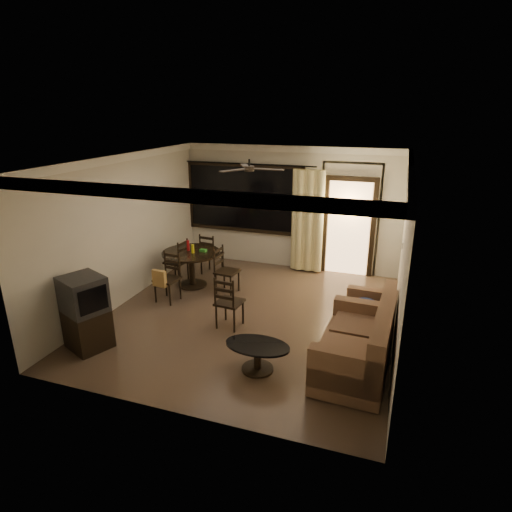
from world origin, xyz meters
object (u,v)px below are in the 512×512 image
(dining_chair_east, at_px, (227,279))
(dining_table, at_px, (192,259))
(coffee_table, at_px, (257,353))
(dining_chair_west, at_px, (177,269))
(tv_cabinet, at_px, (86,313))
(armchair, at_px, (371,314))
(side_chair, at_px, (229,311))
(sofa, at_px, (359,348))
(dining_chair_north, at_px, (211,261))
(dining_chair_south, at_px, (167,286))

(dining_chair_east, bearing_deg, dining_table, 89.92)
(coffee_table, bearing_deg, dining_chair_west, 136.10)
(tv_cabinet, bearing_deg, armchair, 47.91)
(tv_cabinet, xyz_separation_m, side_chair, (1.84, 1.32, -0.31))
(dining_table, distance_m, sofa, 4.21)
(side_chair, bearing_deg, tv_cabinet, 40.56)
(dining_chair_north, relative_size, tv_cabinet, 0.81)
(dining_table, relative_size, dining_chair_west, 1.27)
(dining_chair_east, distance_m, side_chair, 1.46)
(dining_chair_south, height_order, tv_cabinet, tv_cabinet)
(dining_table, relative_size, armchair, 1.43)
(tv_cabinet, height_order, coffee_table, tv_cabinet)
(dining_table, bearing_deg, sofa, -29.30)
(coffee_table, bearing_deg, dining_chair_north, 123.89)
(tv_cabinet, relative_size, coffee_table, 1.25)
(dining_table, xyz_separation_m, dining_chair_east, (0.83, -0.10, -0.31))
(sofa, distance_m, side_chair, 2.33)
(dining_table, relative_size, dining_chair_south, 1.27)
(dining_chair_west, distance_m, tv_cabinet, 2.86)
(tv_cabinet, distance_m, side_chair, 2.29)
(dining_chair_south, relative_size, tv_cabinet, 0.81)
(armchair, height_order, coffee_table, armchair)
(dining_chair_south, distance_m, armchair, 3.83)
(dining_chair_south, bearing_deg, side_chair, -13.92)
(dining_chair_south, bearing_deg, coffee_table, -27.84)
(dining_chair_north, xyz_separation_m, sofa, (3.58, -2.84, 0.09))
(sofa, bearing_deg, coffee_table, -159.03)
(coffee_table, bearing_deg, sofa, 17.97)
(dining_chair_west, distance_m, coffee_table, 3.75)
(dining_table, relative_size, dining_chair_east, 1.27)
(dining_chair_south, bearing_deg, armchair, 6.82)
(dining_chair_west, height_order, side_chair, same)
(sofa, distance_m, armchair, 1.22)
(dining_table, relative_size, coffee_table, 1.28)
(dining_chair_west, xyz_separation_m, dining_chair_east, (1.24, -0.20, 0.00))
(dining_chair_east, height_order, armchair, dining_chair_east)
(armchair, bearing_deg, dining_table, 169.75)
(dining_chair_east, xyz_separation_m, coffee_table, (1.47, -2.40, -0.01))
(sofa, bearing_deg, dining_chair_south, 165.26)
(dining_chair_west, distance_m, side_chair, 2.38)
(coffee_table, bearing_deg, side_chair, 128.95)
(dining_chair_west, height_order, dining_chair_east, same)
(dining_chair_west, xyz_separation_m, armchair, (4.14, -0.94, 0.05))
(dining_chair_south, distance_m, tv_cabinet, 1.94)
(dining_chair_west, relative_size, coffee_table, 1.01)
(sofa, relative_size, armchair, 2.14)
(tv_cabinet, relative_size, armchair, 1.40)
(dining_chair_north, bearing_deg, dining_chair_south, 90.00)
(dining_chair_east, height_order, coffee_table, dining_chair_east)
(dining_chair_west, height_order, tv_cabinet, tv_cabinet)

